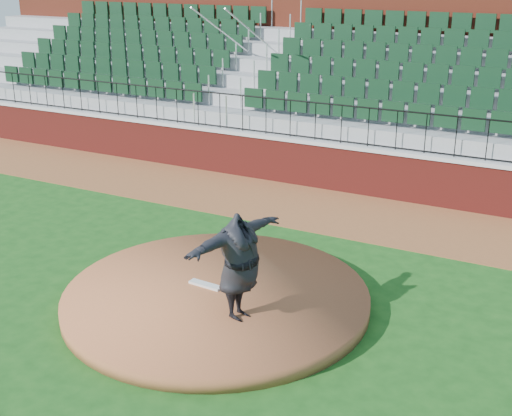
% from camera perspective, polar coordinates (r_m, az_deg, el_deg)
% --- Properties ---
extents(ground, '(90.00, 90.00, 0.00)m').
position_cam_1_polar(ground, '(12.32, -3.28, -7.81)').
color(ground, '#164915').
rests_on(ground, ground).
extents(warning_track, '(34.00, 3.20, 0.01)m').
position_cam_1_polar(warning_track, '(16.78, 6.21, -0.13)').
color(warning_track, brown).
rests_on(warning_track, ground).
extents(field_wall, '(34.00, 0.35, 1.20)m').
position_cam_1_polar(field_wall, '(18.02, 8.19, 3.20)').
color(field_wall, maroon).
rests_on(field_wall, ground).
extents(wall_cap, '(34.00, 0.45, 0.10)m').
position_cam_1_polar(wall_cap, '(17.84, 8.29, 5.20)').
color(wall_cap, '#B7B7B7').
rests_on(wall_cap, field_wall).
extents(wall_railing, '(34.00, 0.05, 1.00)m').
position_cam_1_polar(wall_railing, '(17.71, 8.38, 6.92)').
color(wall_railing, black).
rests_on(wall_railing, wall_cap).
extents(seating_stands, '(34.00, 5.10, 4.60)m').
position_cam_1_polar(seating_stands, '(20.16, 11.12, 9.79)').
color(seating_stands, gray).
rests_on(seating_stands, ground).
extents(concourse_wall, '(34.00, 0.50, 5.50)m').
position_cam_1_polar(concourse_wall, '(22.76, 13.33, 11.91)').
color(concourse_wall, maroon).
rests_on(concourse_wall, ground).
extents(pitchers_mound, '(5.45, 5.45, 0.25)m').
position_cam_1_polar(pitchers_mound, '(12.16, -3.37, -7.56)').
color(pitchers_mound, brown).
rests_on(pitchers_mound, ground).
extents(pitching_rubber, '(0.65, 0.20, 0.04)m').
position_cam_1_polar(pitching_rubber, '(12.28, -4.31, -6.51)').
color(pitching_rubber, silver).
rests_on(pitching_rubber, pitchers_mound).
extents(pitcher, '(1.02, 2.32, 1.83)m').
position_cam_1_polar(pitcher, '(10.83, -1.43, -5.01)').
color(pitcher, black).
rests_on(pitcher, pitchers_mound).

